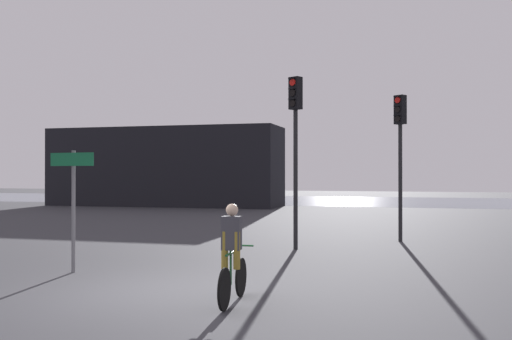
{
  "coord_description": "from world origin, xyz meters",
  "views": [
    {
      "loc": [
        4.41,
        -9.24,
        2.1
      ],
      "look_at": [
        0.5,
        5.0,
        2.2
      ],
      "focal_mm": 40.0,
      "sensor_mm": 36.0,
      "label": 1
    }
  ],
  "objects_px": {
    "traffic_light_center": "(295,130)",
    "distant_building": "(165,167)",
    "traffic_light_far_right": "(400,140)",
    "cyclist": "(232,253)",
    "direction_sign_post": "(73,193)"
  },
  "relations": [
    {
      "from": "traffic_light_center",
      "to": "distant_building",
      "type": "bearing_deg",
      "value": -29.38
    },
    {
      "from": "traffic_light_far_right",
      "to": "cyclist",
      "type": "height_order",
      "value": "traffic_light_far_right"
    },
    {
      "from": "distant_building",
      "to": "cyclist",
      "type": "height_order",
      "value": "distant_building"
    },
    {
      "from": "traffic_light_far_right",
      "to": "cyclist",
      "type": "distance_m",
      "value": 10.05
    },
    {
      "from": "traffic_light_far_right",
      "to": "traffic_light_center",
      "type": "bearing_deg",
      "value": 79.23
    },
    {
      "from": "distant_building",
      "to": "traffic_light_far_right",
      "type": "xyz_separation_m",
      "value": [
        15.33,
        -16.25,
        0.61
      ]
    },
    {
      "from": "distant_building",
      "to": "traffic_light_far_right",
      "type": "distance_m",
      "value": 22.35
    },
    {
      "from": "traffic_light_center",
      "to": "direction_sign_post",
      "type": "height_order",
      "value": "traffic_light_center"
    },
    {
      "from": "direction_sign_post",
      "to": "traffic_light_far_right",
      "type": "bearing_deg",
      "value": -125.59
    },
    {
      "from": "direction_sign_post",
      "to": "cyclist",
      "type": "bearing_deg",
      "value": 161.07
    },
    {
      "from": "traffic_light_center",
      "to": "direction_sign_post",
      "type": "xyz_separation_m",
      "value": [
        -3.84,
        -4.89,
        -1.62
      ]
    },
    {
      "from": "traffic_light_far_right",
      "to": "traffic_light_center",
      "type": "xyz_separation_m",
      "value": [
        -2.77,
        -2.68,
        0.16
      ]
    },
    {
      "from": "traffic_light_far_right",
      "to": "direction_sign_post",
      "type": "distance_m",
      "value": 10.16
    },
    {
      "from": "cyclist",
      "to": "traffic_light_far_right",
      "type": "bearing_deg",
      "value": 72.69
    },
    {
      "from": "traffic_light_far_right",
      "to": "traffic_light_center",
      "type": "distance_m",
      "value": 3.86
    }
  ]
}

